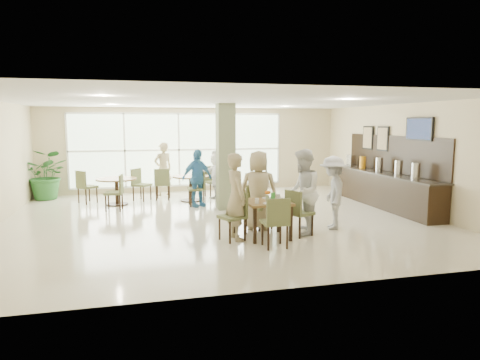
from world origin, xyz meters
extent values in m
plane|color=beige|center=(0.00, 0.00, 0.00)|extent=(10.00, 10.00, 0.00)
plane|color=white|center=(0.00, 0.00, 2.80)|extent=(10.00, 10.00, 0.00)
plane|color=beige|center=(0.00, 4.50, 1.40)|extent=(10.00, 0.00, 10.00)
plane|color=beige|center=(0.00, -4.50, 1.40)|extent=(10.00, 0.00, 10.00)
plane|color=beige|center=(5.00, 0.00, 1.40)|extent=(0.00, 9.00, 9.00)
plane|color=silver|center=(-0.50, 4.47, 1.40)|extent=(7.00, 0.00, 7.00)
cube|color=#6E7350|center=(0.40, 1.20, 1.40)|extent=(0.45, 0.45, 2.80)
cube|color=brown|center=(0.60, -1.86, 0.72)|extent=(0.87, 0.87, 0.05)
cube|color=black|center=(0.24, -2.23, 0.35)|extent=(0.06, 0.06, 0.70)
cube|color=black|center=(0.97, -2.23, 0.35)|extent=(0.06, 0.06, 0.70)
cube|color=black|center=(0.24, -1.50, 0.35)|extent=(0.06, 0.06, 0.70)
cube|color=black|center=(0.97, -1.50, 0.35)|extent=(0.06, 0.06, 0.70)
cylinder|color=brown|center=(-2.47, 2.51, 0.73)|extent=(1.12, 1.12, 0.04)
cylinder|color=black|center=(-2.47, 2.51, 0.35)|extent=(0.10, 0.10, 0.71)
cylinder|color=black|center=(-2.47, 2.51, 0.01)|extent=(0.60, 0.60, 0.03)
cylinder|color=brown|center=(-0.36, 2.60, 0.73)|extent=(1.06, 1.06, 0.04)
cylinder|color=black|center=(-0.36, 2.60, 0.35)|extent=(0.10, 0.10, 0.71)
cylinder|color=black|center=(-0.36, 2.60, 0.01)|extent=(0.60, 0.60, 0.03)
cylinder|color=white|center=(0.82, -2.08, 0.80)|extent=(0.08, 0.08, 0.10)
cylinder|color=white|center=(0.89, -1.69, 0.80)|extent=(0.08, 0.08, 0.10)
cylinder|color=white|center=(0.32, -2.09, 0.80)|extent=(0.08, 0.08, 0.10)
cylinder|color=white|center=(0.53, -2.14, 0.76)|extent=(0.20, 0.20, 0.01)
cylinder|color=white|center=(0.68, -1.58, 0.76)|extent=(0.20, 0.20, 0.01)
cylinder|color=white|center=(0.88, -1.90, 0.76)|extent=(0.20, 0.20, 0.01)
cylinder|color=#99B27F|center=(0.60, -1.86, 0.81)|extent=(0.07, 0.07, 0.12)
sphere|color=orange|center=(0.63, -1.86, 0.92)|extent=(0.07, 0.07, 0.07)
sphere|color=orange|center=(0.59, -1.83, 0.92)|extent=(0.07, 0.07, 0.07)
sphere|color=orange|center=(0.59, -1.89, 0.92)|extent=(0.07, 0.07, 0.07)
cube|color=green|center=(0.75, -1.76, 0.82)|extent=(0.10, 0.06, 0.15)
cube|color=black|center=(4.68, 0.50, 0.45)|extent=(0.60, 4.60, 0.90)
cube|color=black|center=(4.68, 0.50, 0.92)|extent=(0.64, 4.70, 0.04)
cube|color=black|center=(4.97, 0.50, 1.45)|extent=(0.04, 4.60, 1.00)
cylinder|color=silver|center=(4.68, -0.90, 1.14)|extent=(0.20, 0.20, 0.40)
cylinder|color=silver|center=(4.68, -0.20, 1.14)|extent=(0.20, 0.20, 0.40)
cylinder|color=silver|center=(4.68, 0.70, 1.14)|extent=(0.20, 0.20, 0.40)
cylinder|color=orange|center=(4.68, 1.60, 1.12)|extent=(0.18, 0.18, 0.36)
cube|color=silver|center=(4.68, 2.30, 1.12)|extent=(0.18, 0.30, 0.36)
cube|color=black|center=(4.94, -0.60, 2.15)|extent=(0.06, 1.00, 0.58)
cube|color=#7F99CC|center=(4.92, -0.60, 2.15)|extent=(0.01, 0.92, 0.50)
cube|color=black|center=(4.95, 1.00, 1.85)|extent=(0.04, 0.55, 0.70)
cube|color=olive|center=(4.92, 1.00, 1.85)|extent=(0.01, 0.47, 0.62)
cube|color=black|center=(4.95, 1.80, 1.85)|extent=(0.04, 0.55, 0.70)
cube|color=olive|center=(4.92, 1.80, 1.85)|extent=(0.01, 0.47, 0.62)
imported|color=#266027|center=(-4.52, 3.91, 0.75)|extent=(1.63, 1.63, 1.51)
imported|color=tan|center=(-0.03, -1.83, 0.86)|extent=(0.49, 0.68, 1.72)
imported|color=tan|center=(0.62, -1.15, 0.86)|extent=(0.95, 0.72, 1.72)
imported|color=white|center=(1.39, -1.76, 0.89)|extent=(0.95, 1.05, 1.77)
imported|color=#B1B1B4|center=(2.21, -1.48, 0.80)|extent=(0.89, 1.17, 1.59)
imported|color=teal|center=(-0.30, 1.70, 0.79)|extent=(1.06, 0.86, 1.58)
imported|color=white|center=(0.45, 2.67, 0.75)|extent=(0.94, 1.50, 1.51)
imported|color=tan|center=(-1.08, 3.74, 0.85)|extent=(0.73, 0.62, 1.69)
camera|label=1|loc=(-1.95, -9.89, 2.30)|focal=32.00mm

